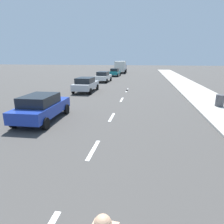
% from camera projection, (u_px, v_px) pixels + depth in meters
% --- Properties ---
extents(ground_plane, '(160.00, 160.00, 0.00)m').
position_uv_depth(ground_plane, '(124.00, 96.00, 19.02)').
color(ground_plane, '#423F3D').
extents(sidewalk_strip, '(3.60, 80.00, 0.14)m').
position_uv_depth(sidewalk_strip, '(199.00, 94.00, 19.70)').
color(sidewalk_strip, '#B2ADA3').
rests_on(sidewalk_strip, ground).
extents(lane_stripe_2, '(0.16, 1.80, 0.01)m').
position_uv_depth(lane_stripe_2, '(93.00, 150.00, 7.89)').
color(lane_stripe_2, white).
rests_on(lane_stripe_2, ground).
extents(lane_stripe_3, '(0.16, 1.80, 0.01)m').
position_uv_depth(lane_stripe_3, '(112.00, 117.00, 12.20)').
color(lane_stripe_3, white).
rests_on(lane_stripe_3, ground).
extents(lane_stripe_4, '(0.16, 1.80, 0.01)m').
position_uv_depth(lane_stripe_4, '(122.00, 100.00, 17.26)').
color(lane_stripe_4, white).
rests_on(lane_stripe_4, ground).
extents(lane_stripe_5, '(0.16, 1.80, 0.01)m').
position_uv_depth(lane_stripe_5, '(127.00, 91.00, 21.96)').
color(lane_stripe_5, white).
rests_on(lane_stripe_5, ground).
extents(lane_stripe_6, '(0.16, 1.80, 0.01)m').
position_uv_depth(lane_stripe_6, '(127.00, 90.00, 22.54)').
color(lane_stripe_6, white).
rests_on(lane_stripe_6, ground).
extents(parked_car_blue, '(2.13, 4.44, 1.57)m').
position_uv_depth(parked_car_blue, '(42.00, 107.00, 11.40)').
color(parked_car_blue, '#1E389E').
rests_on(parked_car_blue, ground).
extents(parked_car_silver, '(2.04, 4.42, 1.57)m').
position_uv_depth(parked_car_silver, '(86.00, 84.00, 21.06)').
color(parked_car_silver, '#B7BABF').
rests_on(parked_car_silver, ground).
extents(parked_car_white, '(2.06, 4.26, 1.57)m').
position_uv_depth(parked_car_white, '(103.00, 76.00, 29.88)').
color(parked_car_white, white).
rests_on(parked_car_white, ground).
extents(parked_car_teal, '(1.99, 3.97, 1.57)m').
position_uv_depth(parked_car_teal, '(115.00, 72.00, 38.89)').
color(parked_car_teal, '#14727A').
rests_on(parked_car_teal, ground).
extents(delivery_truck, '(2.80, 6.30, 2.80)m').
position_uv_depth(delivery_truck, '(121.00, 67.00, 47.10)').
color(delivery_truck, '#23478C').
rests_on(delivery_truck, ground).
extents(trash_bin_far, '(0.60, 0.60, 0.86)m').
position_uv_depth(trash_bin_far, '(220.00, 101.00, 14.31)').
color(trash_bin_far, '#47474C').
rests_on(trash_bin_far, sidewalk_strip).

